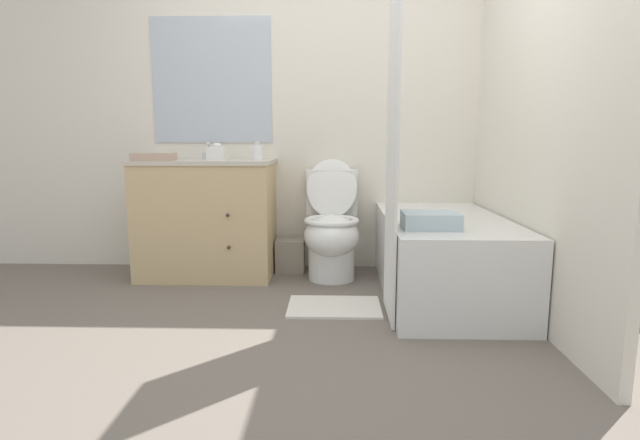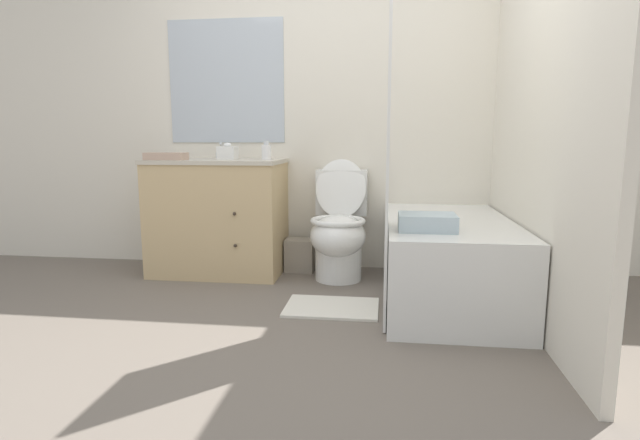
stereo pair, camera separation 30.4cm
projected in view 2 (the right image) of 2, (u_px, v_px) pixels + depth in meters
ground_plane at (285, 346)px, 2.44m from camera, size 14.00×14.00×0.00m
wall_back at (324, 106)px, 3.82m from camera, size 8.00×0.06×2.50m
wall_right at (529, 95)px, 2.85m from camera, size 0.05×2.58×2.50m
vanity_cabinet at (219, 215)px, 3.74m from camera, size 0.98×0.60×0.86m
sink_faucet at (224, 154)px, 3.84m from camera, size 0.14×0.12×0.12m
toilet at (339, 230)px, 3.58m from camera, size 0.39×0.64×0.86m
bathtub at (447, 259)px, 3.12m from camera, size 0.75×1.46×0.51m
shower_curtain at (388, 142)px, 2.67m from camera, size 0.02×0.47×1.97m
wastebasket at (300, 255)px, 3.83m from camera, size 0.22×0.18×0.25m
tissue_box at (228, 153)px, 3.63m from camera, size 0.13×0.12×0.12m
soap_dispenser at (266, 152)px, 3.58m from camera, size 0.07×0.07×0.13m
hand_towel_folded at (166, 156)px, 3.53m from camera, size 0.28×0.15×0.05m
bath_towel_folded at (427, 222)px, 2.70m from camera, size 0.31×0.23×0.09m
bath_mat at (332, 307)px, 2.98m from camera, size 0.55×0.39×0.02m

